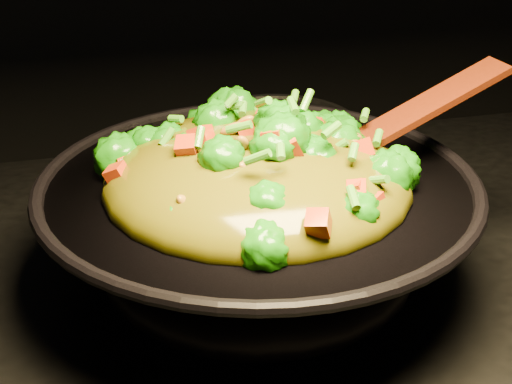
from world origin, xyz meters
name	(u,v)px	position (x,y,z in m)	size (l,w,h in m)	color
wok	(258,236)	(-0.02, 0.02, 0.97)	(0.47, 0.47, 0.13)	black
stir_fry	(257,137)	(-0.02, 0.01, 1.09)	(0.33, 0.33, 0.11)	#1C7A08
spatula	(392,125)	(0.14, 0.03, 1.08)	(0.29, 0.04, 0.01)	#321006
back_pot	(275,163)	(0.05, 0.21, 0.96)	(0.22, 0.22, 0.12)	black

